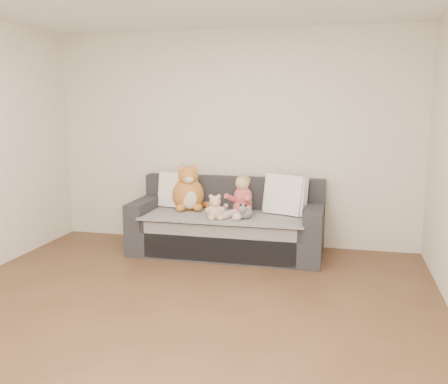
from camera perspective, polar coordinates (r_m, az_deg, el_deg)
name	(u,v)px	position (r m, az deg, el deg)	size (l,w,h in m)	color
room_shell	(179,156)	(4.14, -5.14, 4.10)	(5.00, 5.00, 5.00)	brown
sofa	(228,226)	(5.86, 0.43, -3.93)	(2.20, 0.94, 0.85)	#27272C
cushion_left	(178,190)	(6.12, -5.32, 0.23)	(0.49, 0.28, 0.44)	white
cushion_right_back	(285,194)	(5.77, 7.00, -0.28)	(0.54, 0.42, 0.47)	white
cushion_right_front	(286,196)	(5.75, 7.09, -0.42)	(0.51, 0.33, 0.44)	white
toddler	(241,198)	(5.65, 1.99, -0.74)	(0.32, 0.48, 0.47)	#C4455D
plush_cat	(189,192)	(5.98, -4.08, 0.04)	(0.47, 0.47, 0.59)	#B15F27
teddy_bear	(215,209)	(5.46, -1.03, -1.98)	(0.21, 0.18, 0.28)	beige
plush_cow	(245,212)	(5.50, 2.44, -2.32)	(0.15, 0.22, 0.18)	white
sippy_cup	(216,211)	(5.58, -0.97, -2.22)	(0.12, 0.08, 0.13)	#573592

